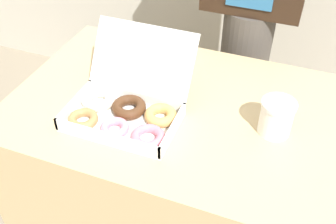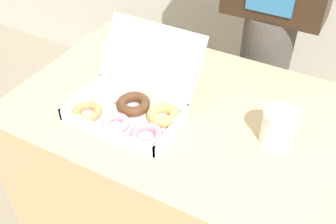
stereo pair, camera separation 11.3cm
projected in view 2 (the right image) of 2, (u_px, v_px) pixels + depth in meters
name	position (u px, v px, depth m)	size (l,w,h in m)	color
table	(178.00, 181.00, 1.53)	(1.08, 0.73, 0.77)	tan
donut_box	(129.00, 104.00, 1.23)	(0.35, 0.35, 0.23)	white
coffee_cup	(279.00, 127.00, 1.12)	(0.10, 0.10, 0.11)	white
person_customer	(274.00, 8.00, 1.52)	(0.39, 0.21, 1.65)	#4C4742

